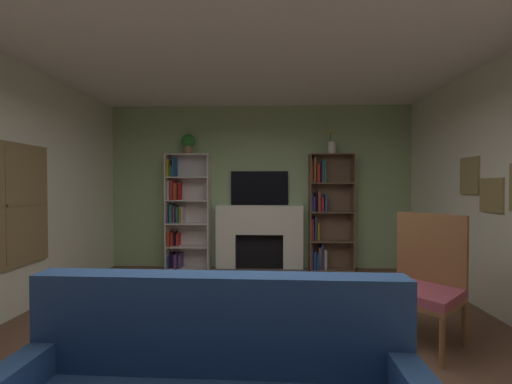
# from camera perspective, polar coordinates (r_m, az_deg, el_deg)

# --- Properties ---
(ground_plane) EXTENTS (7.07, 7.07, 0.00)m
(ground_plane) POSITION_cam_1_polar(r_m,az_deg,el_deg) (2.90, -0.95, -28.69)
(ground_plane) COLOR brown
(wall_back_accent) EXTENTS (5.39, 0.06, 2.85)m
(wall_back_accent) POSITION_cam_1_polar(r_m,az_deg,el_deg) (5.49, 0.67, 0.93)
(wall_back_accent) COLOR #96B37E
(wall_back_accent) RESTS_ON ground_plane
(ceiling) EXTENTS (5.39, 6.01, 0.06)m
(ceiling) POSITION_cam_1_polar(r_m,az_deg,el_deg) (2.90, -0.97, 30.88)
(ceiling) COLOR white
(ceiling) RESTS_ON wall_back_accent
(fireplace) EXTENTS (1.59, 0.53, 1.11)m
(fireplace) POSITION_cam_1_polar(r_m,az_deg,el_deg) (5.41, 0.63, -7.99)
(fireplace) COLOR white
(fireplace) RESTS_ON ground_plane
(tv) EXTENTS (1.00, 0.06, 0.59)m
(tv) POSITION_cam_1_polar(r_m,az_deg,el_deg) (5.43, 0.66, 0.71)
(tv) COLOR black
(tv) RESTS_ON fireplace
(bookshelf_left) EXTENTS (0.74, 0.32, 1.99)m
(bookshelf_left) POSITION_cam_1_polar(r_m,az_deg,el_deg) (5.56, -13.18, -3.78)
(bookshelf_left) COLOR silver
(bookshelf_left) RESTS_ON ground_plane
(bookshelf_right) EXTENTS (0.74, 0.26, 1.99)m
(bookshelf_right) POSITION_cam_1_polar(r_m,az_deg,el_deg) (5.48, 12.65, -3.94)
(bookshelf_right) COLOR brown
(bookshelf_right) RESTS_ON ground_plane
(potted_plant) EXTENTS (0.23, 0.23, 0.35)m
(potted_plant) POSITION_cam_1_polar(r_m,az_deg,el_deg) (5.53, -12.37, 8.86)
(potted_plant) COLOR #9D7256
(potted_plant) RESTS_ON bookshelf_left
(vase_with_flowers) EXTENTS (0.14, 0.14, 0.41)m
(vase_with_flowers) POSITION_cam_1_polar(r_m,az_deg,el_deg) (5.47, 13.74, 8.26)
(vase_with_flowers) COLOR beige
(vase_with_flowers) RESTS_ON bookshelf_right
(armchair) EXTENTS (0.85, 0.85, 1.17)m
(armchair) POSITION_cam_1_polar(r_m,az_deg,el_deg) (3.39, 28.42, -13.83)
(armchair) COLOR brown
(armchair) RESTS_ON ground_plane
(coffee_table) EXTENTS (0.70, 0.44, 0.36)m
(coffee_table) POSITION_cam_1_polar(r_m,az_deg,el_deg) (2.45, -4.83, -26.64)
(coffee_table) COLOR #836F56
(coffee_table) RESTS_ON ground_plane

